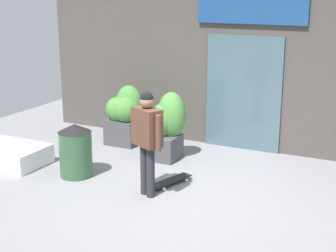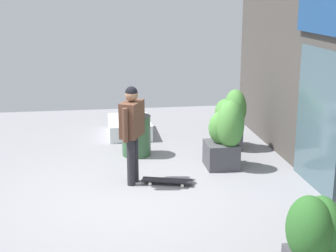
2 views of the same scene
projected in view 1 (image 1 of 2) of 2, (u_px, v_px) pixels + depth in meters
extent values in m
plane|color=gray|center=(175.00, 201.00, 7.71)|extent=(12.00, 12.00, 0.00)
cube|color=#4C4742|center=(245.00, 48.00, 9.81)|extent=(8.75, 0.25, 3.94)
cube|color=#47606B|center=(243.00, 93.00, 9.89)|extent=(1.51, 0.06, 2.23)
cube|color=navy|center=(251.00, 10.00, 9.41)|extent=(2.11, 0.05, 0.52)
cylinder|color=#28282D|center=(145.00, 169.00, 7.87)|extent=(0.13, 0.13, 0.81)
cylinder|color=#28282D|center=(151.00, 172.00, 7.75)|extent=(0.13, 0.13, 0.81)
cube|color=brown|center=(147.00, 127.00, 7.62)|extent=(0.55, 0.44, 0.57)
cylinder|color=brown|center=(136.00, 125.00, 7.85)|extent=(0.09, 0.09, 0.55)
cylinder|color=brown|center=(158.00, 133.00, 7.41)|extent=(0.09, 0.09, 0.55)
sphere|color=#997051|center=(147.00, 101.00, 7.52)|extent=(0.21, 0.21, 0.21)
sphere|color=black|center=(147.00, 99.00, 7.51)|extent=(0.20, 0.20, 0.20)
cube|color=black|center=(171.00, 180.00, 8.32)|extent=(0.44, 0.86, 0.02)
cylinder|color=silver|center=(177.00, 177.00, 8.59)|extent=(0.04, 0.06, 0.05)
cylinder|color=silver|center=(187.00, 180.00, 8.44)|extent=(0.04, 0.06, 0.05)
cylinder|color=silver|center=(154.00, 186.00, 8.22)|extent=(0.04, 0.06, 0.05)
cylinder|color=silver|center=(164.00, 189.00, 8.07)|extent=(0.04, 0.06, 0.05)
cube|color=#47474C|center=(123.00, 132.00, 10.37)|extent=(0.64, 0.45, 0.52)
ellipsoid|color=#4C8C3D|center=(129.00, 104.00, 10.26)|extent=(0.56, 0.43, 0.75)
ellipsoid|color=#4C8C3D|center=(127.00, 109.00, 10.18)|extent=(0.55, 0.56, 0.55)
ellipsoid|color=#4C8C3D|center=(118.00, 109.00, 10.24)|extent=(0.50, 0.43, 0.51)
cube|color=#47474C|center=(163.00, 147.00, 9.52)|extent=(0.60, 0.56, 0.46)
ellipsoid|color=#4C8C3D|center=(162.00, 120.00, 9.43)|extent=(0.45, 0.55, 0.64)
ellipsoid|color=#4C8C3D|center=(172.00, 115.00, 9.41)|extent=(0.54, 0.49, 0.87)
cylinder|color=#335938|center=(76.00, 154.00, 8.61)|extent=(0.55, 0.55, 0.78)
cone|color=black|center=(74.00, 128.00, 8.49)|extent=(0.56, 0.56, 0.14)
cube|color=white|center=(9.00, 155.00, 9.27)|extent=(1.34, 0.90, 0.34)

